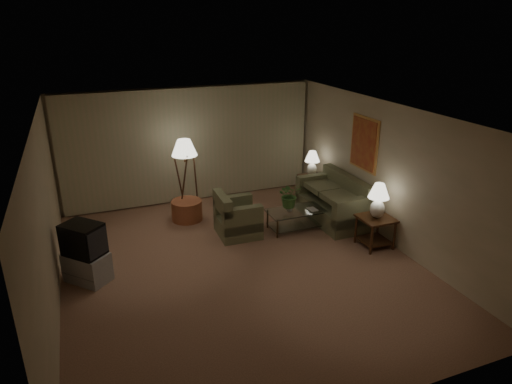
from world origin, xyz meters
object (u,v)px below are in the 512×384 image
coffee_table (296,216)px  sofa (332,203)px  table_lamp_near (378,198)px  tv_cabinet (87,267)px  ottoman (187,210)px  table_lamp_far (312,161)px  side_table_far (311,183)px  side_table_near (375,226)px  crt_tv (83,239)px  armchair (238,218)px  floor_lamp (186,176)px  vase (289,208)px

coffee_table → sofa: bearing=6.2°
table_lamp_near → tv_cabinet: table_lamp_near is taller
coffee_table → ottoman: ottoman is taller
table_lamp_far → coffee_table: 1.86m
table_lamp_far → coffee_table: size_ratio=0.52×
side_table_far → side_table_near: bearing=-90.0°
sofa → side_table_near: sofa is taller
sofa → tv_cabinet: 5.09m
side_table_far → crt_tv: (-5.20, -1.87, 0.36)m
armchair → table_lamp_near: size_ratio=1.32×
table_lamp_near → crt_tv: bearing=172.1°
sofa → tv_cabinet: sofa is taller
side_table_far → ottoman: side_table_far is taller
armchair → side_table_near: armchair is taller
table_lamp_near → table_lamp_far: bearing=90.0°
side_table_near → table_lamp_near: 0.58m
crt_tv → floor_lamp: (2.22, 2.13, 0.13)m
sofa → coffee_table: bearing=-84.3°
sofa → side_table_near: size_ratio=2.91×
side_table_far → armchair: bearing=-153.1°
side_table_near → table_lamp_near: table_lamp_near is taller
tv_cabinet → side_table_far: bearing=67.0°
tv_cabinet → table_lamp_near: bearing=39.2°
table_lamp_near → coffee_table: table_lamp_near is taller
side_table_near → ottoman: size_ratio=0.93×
table_lamp_far → side_table_far: bearing=0.0°
coffee_table → tv_cabinet: bearing=-172.8°
tv_cabinet → floor_lamp: 3.14m
table_lamp_far → crt_tv: table_lamp_far is taller
coffee_table → crt_tv: size_ratio=1.56×
table_lamp_near → ottoman: size_ratio=1.03×
table_lamp_far → coffee_table: bearing=-128.5°
side_table_far → table_lamp_near: bearing=-90.0°
side_table_near → tv_cabinet: 5.25m
armchair → ottoman: bearing=38.0°
armchair → crt_tv: bearing=105.8°
side_table_near → vase: 1.75m
tv_cabinet → sofa: bearing=54.2°
tv_cabinet → ottoman: 2.80m
vase → table_lamp_far: bearing=47.8°
armchair → side_table_near: size_ratio=1.46×
crt_tv → floor_lamp: bearing=90.9°
coffee_table → vase: bearing=-180.0°
crt_tv → ottoman: crt_tv is taller
table_lamp_near → coffee_table: bearing=130.7°
armchair → tv_cabinet: 3.01m
side_table_far → crt_tv: crt_tv is taller
armchair → side_table_far: armchair is taller
sofa → side_table_near: bearing=5.9°
side_table_far → vase: bearing=-132.2°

